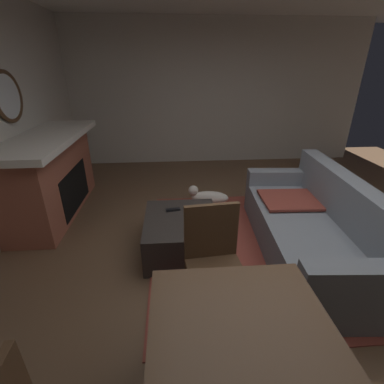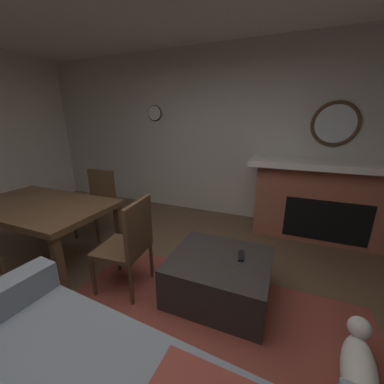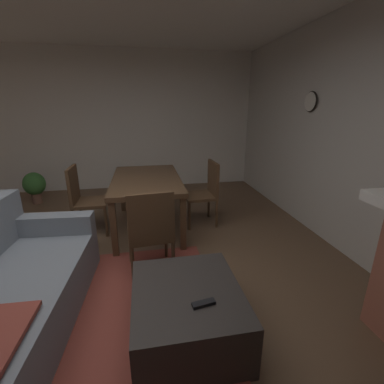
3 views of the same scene
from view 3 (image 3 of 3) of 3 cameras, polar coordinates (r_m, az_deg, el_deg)
floor at (r=2.72m, az=-20.28°, el=-21.61°), size 8.90×8.90×0.00m
wall_right_window_side at (r=5.81m, az=-15.93°, el=14.22°), size 0.12×6.11×2.75m
area_rug at (r=2.35m, az=-19.68°, el=-28.72°), size 2.60×2.00×0.01m
ottoman_coffee_table at (r=2.19m, az=-1.07°, el=-24.37°), size 0.90×0.79×0.41m
tv_remote at (r=1.93m, az=2.51°, el=-22.75°), size 0.08×0.17×0.02m
dining_table at (r=3.74m, az=-9.73°, el=1.85°), size 1.58×0.92×0.74m
dining_chair_south at (r=3.89m, az=2.99°, el=0.58°), size 0.46×0.46×0.93m
dining_chair_north at (r=3.88m, az=-22.28°, el=-0.84°), size 0.44×0.44×0.93m
dining_chair_west at (r=2.68m, az=-8.87°, el=-7.87°), size 0.48×0.48×0.93m
potted_plant at (r=5.51m, az=-30.68°, el=1.28°), size 0.37×0.37×0.57m
wall_clock at (r=4.10m, az=24.11°, el=17.27°), size 0.27×0.03×0.27m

